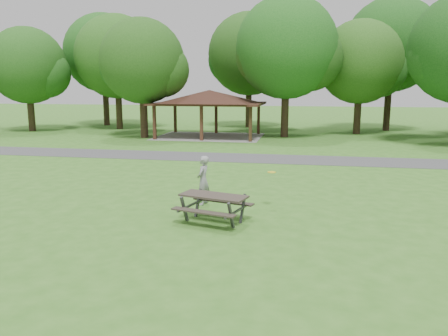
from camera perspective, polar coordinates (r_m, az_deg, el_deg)
ground at (r=11.92m, az=-8.45°, el=-9.52°), size 160.00×160.00×0.00m
asphalt_path at (r=25.17m, az=2.01°, el=1.35°), size 120.00×3.20×0.02m
pavilion at (r=35.42m, az=-1.94°, el=9.03°), size 8.60×7.01×3.76m
tree_row_b at (r=43.73m, az=-24.17°, el=11.85°), size 7.14×6.80×9.28m
tree_row_c at (r=43.40m, az=-13.69°, el=13.64°), size 8.19×7.80×10.67m
tree_row_d at (r=35.46m, az=-10.50°, el=13.24°), size 6.93×6.60×9.27m
tree_row_e at (r=35.71m, az=8.33°, el=14.91°), size 8.40×8.00×11.02m
tree_row_f at (r=39.35m, az=17.49°, el=12.76°), size 7.35×7.00×9.55m
tree_deep_a at (r=47.87m, az=-15.32°, el=13.97°), size 8.40×8.00×11.38m
tree_deep_b at (r=44.03m, az=3.44°, el=14.32°), size 8.40×8.00×11.13m
tree_deep_c at (r=43.33m, az=21.16°, el=14.44°), size 8.82×8.40×11.90m
picnic_table_middle at (r=13.26m, az=-1.37°, el=-4.38°), size 2.38×2.10×0.88m
frisbee_in_flight at (r=14.68m, az=6.24°, el=-0.54°), size 0.37×0.37×0.02m
frisbee_thrower at (r=15.19m, az=-2.74°, el=-1.62°), size 0.50×0.68×1.72m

